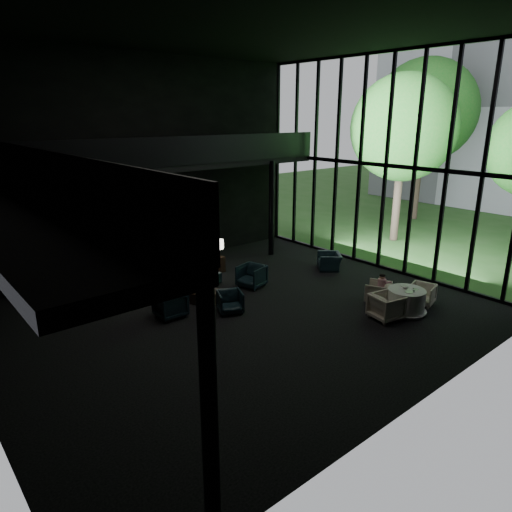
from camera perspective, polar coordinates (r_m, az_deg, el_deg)
floor at (r=14.08m, az=-1.88°, el=-7.12°), size 14.00×12.00×0.02m
ceiling at (r=13.02m, az=-2.26°, el=26.93°), size 14.00×12.00×0.02m
wall_back at (r=18.04m, az=-14.09°, el=10.99°), size 14.00×0.04×8.00m
wall_front at (r=9.08m, az=22.04°, el=4.51°), size 14.00×0.04×8.00m
curtain_wall at (r=18.05m, az=15.95°, el=10.85°), size 0.20×12.00×8.00m
mezzanine_left at (r=10.45m, az=-29.06°, el=5.13°), size 2.00×12.00×0.25m
mezzanine_back at (r=17.63m, az=-9.65°, el=11.12°), size 12.00×2.00×0.25m
railing_left at (r=10.60m, az=-24.22°, el=9.22°), size 0.06×12.00×1.00m
railing_back at (r=16.73m, az=-7.97°, el=12.94°), size 12.00×0.06×1.00m
column_sw at (r=6.51m, az=-5.86°, el=-18.64°), size 0.24×0.24×4.00m
column_nw at (r=16.53m, az=-28.77°, el=1.76°), size 0.24×0.24×4.00m
column_ne at (r=19.36m, az=1.95°, el=5.89°), size 0.24×0.24×4.00m
tree_near at (r=22.45m, az=17.97°, el=14.98°), size 4.80×4.80×7.65m
tree_far at (r=27.75m, az=20.33°, el=16.59°), size 5.60×5.60×8.80m
console at (r=16.74m, az=-9.44°, el=-1.89°), size 2.44×0.55×0.77m
bronze_urn at (r=16.58m, az=-9.84°, el=1.26°), size 0.68×0.68×1.26m
side_table_left at (r=16.07m, az=-14.29°, el=-3.46°), size 0.50×0.50×0.55m
table_lamp_left at (r=15.84m, az=-14.52°, el=-0.81°), size 0.42×0.42×0.70m
side_table_right at (r=17.63m, az=-5.08°, el=-1.01°), size 0.55×0.55×0.61m
table_lamp_right at (r=17.24m, az=-4.76°, el=1.38°), size 0.42×0.42×0.71m
sofa at (r=15.90m, az=-7.35°, el=-2.95°), size 1.89×1.15×0.71m
lounge_armchair_west at (r=13.90m, az=-10.66°, el=-5.67°), size 0.88×0.93×0.93m
lounge_armchair_east at (r=15.99m, az=-0.57°, el=-2.23°), size 1.07×1.12×0.96m
lounge_armchair_south at (r=14.00m, az=-3.25°, el=-5.67°), size 0.90×0.88×0.72m
window_armchair at (r=18.08m, az=9.18°, el=-0.44°), size 1.00×1.04×0.77m
coffee_table at (r=14.88m, az=-6.13°, el=-5.09°), size 1.06×1.06×0.36m
dining_table at (r=14.70m, az=18.21°, el=-5.55°), size 1.27×1.27×0.75m
dining_chair_north at (r=15.24m, az=15.02°, el=-4.31°), size 0.91×0.89×0.72m
dining_chair_east at (r=15.49m, az=20.06°, el=-4.46°), size 0.81×0.84×0.71m
dining_chair_west at (r=14.04m, az=16.00°, el=-5.81°), size 1.02×1.06×0.93m
child at (r=15.05m, az=15.47°, el=-3.13°), size 0.26×0.26×0.56m
plate_a at (r=14.36m, az=18.60°, el=-4.29°), size 0.27×0.27×0.02m
plate_b at (r=14.82m, az=18.02°, el=-3.57°), size 0.28×0.28×0.02m
saucer at (r=14.66m, az=19.38°, el=-3.93°), size 0.20×0.20×0.01m
coffee_cup at (r=14.64m, az=19.11°, el=-3.80°), size 0.09×0.09×0.05m
cereal_bowl at (r=14.59m, az=18.18°, el=-3.75°), size 0.18×0.18×0.09m
cream_pot at (r=14.41m, az=19.12°, el=-4.13°), size 0.07×0.07×0.08m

